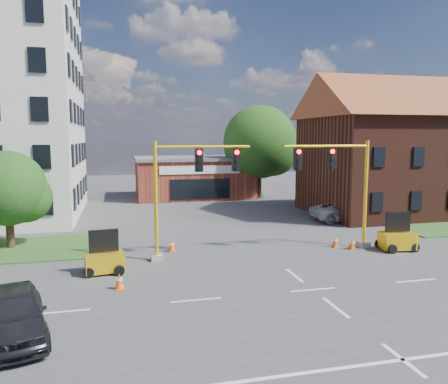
{
  "coord_description": "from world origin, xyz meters",
  "views": [
    {
      "loc": [
        -7.81,
        -16.34,
        6.37
      ],
      "look_at": [
        -1.44,
        10.0,
        2.98
      ],
      "focal_mm": 35.0,
      "sensor_mm": 36.0,
      "label": 1
    }
  ],
  "objects_px": {
    "signal_mast_east": "(340,181)",
    "sedan_dark": "(14,313)",
    "trailer_west": "(104,260)",
    "signal_mast_west": "(188,185)",
    "pickup_white": "(345,211)",
    "trailer_east": "(397,239)"
  },
  "relations": [
    {
      "from": "signal_mast_east",
      "to": "sedan_dark",
      "type": "bearing_deg",
      "value": -153.33
    },
    {
      "from": "trailer_west",
      "to": "sedan_dark",
      "type": "relative_size",
      "value": 0.43
    },
    {
      "from": "signal_mast_west",
      "to": "signal_mast_east",
      "type": "xyz_separation_m",
      "value": [
        8.71,
        0.0,
        0.0
      ]
    },
    {
      "from": "signal_mast_east",
      "to": "pickup_white",
      "type": "height_order",
      "value": "signal_mast_east"
    },
    {
      "from": "signal_mast_east",
      "to": "trailer_east",
      "type": "relative_size",
      "value": 2.96
    },
    {
      "from": "trailer_west",
      "to": "sedan_dark",
      "type": "xyz_separation_m",
      "value": [
        -2.61,
        -6.29,
        0.17
      ]
    },
    {
      "from": "signal_mast_east",
      "to": "trailer_west",
      "type": "xyz_separation_m",
      "value": [
        -12.95,
        -1.53,
        -3.3
      ]
    },
    {
      "from": "trailer_east",
      "to": "sedan_dark",
      "type": "bearing_deg",
      "value": -151.75
    },
    {
      "from": "trailer_east",
      "to": "pickup_white",
      "type": "height_order",
      "value": "trailer_east"
    },
    {
      "from": "sedan_dark",
      "to": "trailer_west",
      "type": "bearing_deg",
      "value": 53.91
    },
    {
      "from": "trailer_east",
      "to": "pickup_white",
      "type": "bearing_deg",
      "value": 87.89
    },
    {
      "from": "signal_mast_east",
      "to": "trailer_west",
      "type": "bearing_deg",
      "value": -173.27
    },
    {
      "from": "signal_mast_west",
      "to": "sedan_dark",
      "type": "xyz_separation_m",
      "value": [
        -6.85,
        -7.82,
        -3.12
      ]
    },
    {
      "from": "signal_mast_east",
      "to": "sedan_dark",
      "type": "height_order",
      "value": "signal_mast_east"
    },
    {
      "from": "pickup_white",
      "to": "trailer_east",
      "type": "bearing_deg",
      "value": 168.18
    },
    {
      "from": "signal_mast_east",
      "to": "trailer_west",
      "type": "height_order",
      "value": "signal_mast_east"
    },
    {
      "from": "signal_mast_west",
      "to": "trailer_west",
      "type": "distance_m",
      "value": 5.59
    },
    {
      "from": "signal_mast_west",
      "to": "trailer_west",
      "type": "height_order",
      "value": "signal_mast_west"
    },
    {
      "from": "trailer_east",
      "to": "pickup_white",
      "type": "xyz_separation_m",
      "value": [
        1.62,
        8.77,
        0.08
      ]
    },
    {
      "from": "signal_mast_west",
      "to": "sedan_dark",
      "type": "distance_m",
      "value": 10.85
    },
    {
      "from": "trailer_west",
      "to": "pickup_white",
      "type": "bearing_deg",
      "value": 19.95
    },
    {
      "from": "pickup_white",
      "to": "sedan_dark",
      "type": "distance_m",
      "value": 25.53
    }
  ]
}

